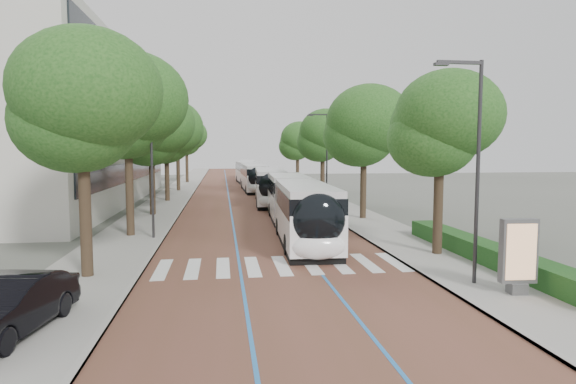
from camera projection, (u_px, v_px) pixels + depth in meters
name	position (u px, v px, depth m)	size (l,w,h in m)	color
ground	(280.00, 272.00, 19.63)	(160.00, 160.00, 0.00)	#51544C
road	(241.00, 190.00, 59.10)	(11.00, 140.00, 0.02)	brown
sidewalk_left	(179.00, 191.00, 58.07)	(4.00, 140.00, 0.12)	gray
sidewalk_right	(301.00, 189.00, 60.12)	(4.00, 140.00, 0.12)	gray
kerb_left	(195.00, 191.00, 58.33)	(0.20, 140.00, 0.14)	gray
kerb_right	(286.00, 189.00, 59.86)	(0.20, 140.00, 0.14)	gray
zebra_crossing	(282.00, 265.00, 20.64)	(10.55, 3.60, 0.01)	silver
lane_line_left	(228.00, 190.00, 58.88)	(0.12, 126.00, 0.01)	#246BB5
lane_line_right	(254.00, 190.00, 59.32)	(0.12, 126.00, 0.01)	#246BB5
office_building	(32.00, 128.00, 43.99)	(18.11, 40.00, 14.00)	#BBB7AD
hedge	(488.00, 253.00, 20.83)	(1.20, 14.00, 0.80)	#174317
streetlight_near	(474.00, 154.00, 17.15)	(1.82, 0.20, 8.00)	#2D2C2F
streetlight_far	(325.00, 152.00, 41.82)	(1.82, 0.20, 8.00)	#2D2C2F
lamp_post_left	(152.00, 165.00, 26.33)	(0.14, 0.14, 8.00)	#2D2C2F
trees_left	(162.00, 131.00, 42.31)	(6.47, 60.58, 9.81)	black
trees_right	(338.00, 136.00, 41.63)	(6.01, 47.02, 8.98)	black
lead_bus	(297.00, 206.00, 28.81)	(3.31, 18.49, 3.20)	black
bus_queued_0	(270.00, 186.00, 44.37)	(3.19, 12.52, 3.20)	white
bus_queued_1	(254.00, 178.00, 57.75)	(2.76, 12.44, 3.20)	white
bus_queued_2	(247.00, 173.00, 71.08)	(3.05, 12.49, 3.20)	white
bus_queued_3	(247.00, 169.00, 82.97)	(3.00, 12.49, 3.20)	white
ad_panel	(518.00, 255.00, 16.15)	(1.25, 0.51, 2.55)	#59595B
parked_car	(9.00, 306.00, 12.61)	(1.61, 4.62, 1.52)	black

